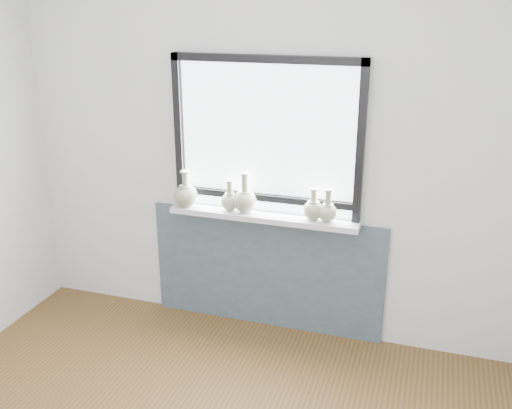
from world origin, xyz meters
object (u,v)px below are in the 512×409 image
(vase_d, at_px, (313,209))
(vase_e, at_px, (328,211))
(vase_c, at_px, (245,200))
(vase_a, at_px, (186,195))
(vase_b, at_px, (230,200))
(windowsill, at_px, (263,216))

(vase_d, height_order, vase_e, vase_e)
(vase_c, bearing_deg, vase_a, -176.42)
(vase_b, distance_m, vase_e, 0.69)
(vase_c, height_order, vase_d, vase_c)
(windowsill, height_order, vase_d, vase_d)
(vase_e, bearing_deg, vase_b, 179.46)
(vase_a, bearing_deg, vase_b, 4.88)
(vase_a, bearing_deg, windowsill, 2.82)
(vase_c, bearing_deg, vase_e, -0.61)
(vase_d, xyz_separation_m, vase_e, (0.10, -0.00, -0.00))
(vase_e, bearing_deg, vase_c, 179.39)
(vase_b, height_order, vase_d, same)
(vase_a, relative_size, vase_c, 0.94)
(vase_c, relative_size, vase_e, 1.25)
(vase_b, distance_m, vase_d, 0.59)
(vase_c, bearing_deg, windowsill, 0.31)
(vase_d, relative_size, vase_e, 0.97)
(windowsill, relative_size, vase_b, 6.17)
(windowsill, distance_m, vase_e, 0.45)
(vase_a, bearing_deg, vase_d, 1.44)
(vase_a, height_order, vase_c, vase_c)
(windowsill, relative_size, vase_a, 5.07)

